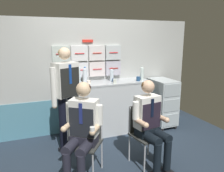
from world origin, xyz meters
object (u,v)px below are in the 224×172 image
object	(u,v)px
folding_chair_right	(143,128)
coffee_cup_white	(89,82)
crew_member_left	(82,127)
crew_member_standing	(66,92)
crew_member_right	(151,121)
service_trolley	(162,101)
folding_chair_left	(87,135)
water_bottle_clear	(85,75)

from	to	relation	value
folding_chair_right	coffee_cup_white	world-z (taller)	coffee_cup_white
crew_member_left	crew_member_standing	xyz separation A→B (m)	(-0.05, 0.78, 0.29)
crew_member_left	crew_member_right	distance (m)	0.95
service_trolley	crew_member_left	size ratio (longest dim) A/B	0.77
service_trolley	coffee_cup_white	xyz separation A→B (m)	(-1.53, 0.07, 0.51)
folding_chair_left	crew_member_left	world-z (taller)	crew_member_left
service_trolley	water_bottle_clear	xyz separation A→B (m)	(-1.57, 0.19, 0.62)
folding_chair_left	crew_member_standing	distance (m)	0.81
crew_member_left	coffee_cup_white	size ratio (longest dim) A/B	18.39
folding_chair_right	service_trolley	bearing A→B (deg)	45.64
folding_chair_right	water_bottle_clear	xyz separation A→B (m)	(-0.53, 1.25, 0.61)
crew_member_standing	coffee_cup_white	size ratio (longest dim) A/B	24.17
coffee_cup_white	crew_member_left	bearing A→B (deg)	-109.57
folding_chair_left	water_bottle_clear	bearing A→B (deg)	75.99
service_trolley	coffee_cup_white	distance (m)	1.61
service_trolley	crew_member_right	size ratio (longest dim) A/B	0.78
service_trolley	coffee_cup_white	bearing A→B (deg)	177.28
folding_chair_left	crew_member_right	bearing A→B (deg)	-14.75
crew_member_right	crew_member_left	bearing A→B (deg)	174.29
folding_chair_left	water_bottle_clear	size ratio (longest dim) A/B	2.89
crew_member_left	coffee_cup_white	distance (m)	1.31
service_trolley	folding_chair_left	bearing A→B (deg)	-151.87
folding_chair_left	coffee_cup_white	distance (m)	1.23
folding_chair_right	coffee_cup_white	size ratio (longest dim) A/B	12.27
crew_member_standing	water_bottle_clear	bearing A→B (deg)	50.58
folding_chair_left	crew_member_standing	xyz separation A→B (m)	(-0.14, 0.65, 0.47)
crew_member_left	crew_member_standing	bearing A→B (deg)	93.66
water_bottle_clear	coffee_cup_white	world-z (taller)	water_bottle_clear
folding_chair_left	folding_chair_right	xyz separation A→B (m)	(0.83, -0.06, 0.00)
water_bottle_clear	folding_chair_left	bearing A→B (deg)	-104.01
water_bottle_clear	coffee_cup_white	distance (m)	0.16
crew_member_left	folding_chair_right	size ratio (longest dim) A/B	1.50
crew_member_standing	water_bottle_clear	xyz separation A→B (m)	(0.44, 0.54, 0.15)
folding_chair_right	crew_member_left	bearing A→B (deg)	-175.93
crew_member_right	folding_chair_left	bearing A→B (deg)	165.25
service_trolley	crew_member_left	world-z (taller)	crew_member_left
crew_member_right	crew_member_standing	bearing A→B (deg)	138.75
coffee_cup_white	folding_chair_left	bearing A→B (deg)	-107.23
coffee_cup_white	crew_member_right	bearing A→B (deg)	-68.07
water_bottle_clear	service_trolley	bearing A→B (deg)	-6.87
folding_chair_left	crew_member_right	distance (m)	0.89
folding_chair_left	crew_member_right	world-z (taller)	crew_member_right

